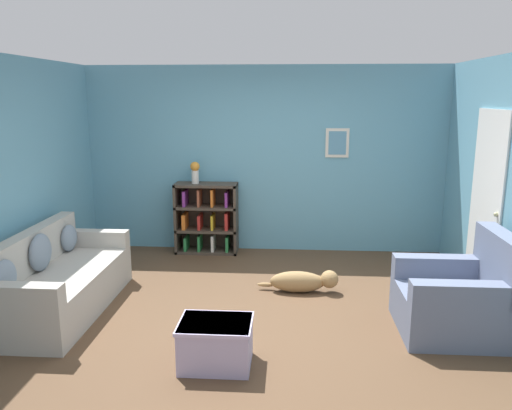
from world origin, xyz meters
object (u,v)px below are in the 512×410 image
at_px(coffee_table, 216,342).
at_px(vase, 195,171).
at_px(recliner_chair, 461,299).
at_px(dog, 303,281).
at_px(couch, 57,282).
at_px(bookshelf, 207,218).

xyz_separation_m(coffee_table, vase, (-0.72, 3.04, 0.96)).
bearing_deg(recliner_chair, vase, 142.03).
relative_size(recliner_chair, dog, 1.07).
height_order(coffee_table, vase, vase).
bearing_deg(vase, dog, -43.52).
xyz_separation_m(couch, recliner_chair, (3.99, -0.21, 0.02)).
bearing_deg(dog, vase, 136.48).
bearing_deg(couch, coffee_table, -28.36).
relative_size(couch, vase, 6.24).
xyz_separation_m(couch, bookshelf, (1.21, 2.09, 0.18)).
bearing_deg(dog, coffee_table, -114.94).
bearing_deg(dog, recliner_chair, -31.23).
distance_m(couch, vase, 2.48).
height_order(bookshelf, recliner_chair, bookshelf).
height_order(couch, coffee_table, couch).
height_order(couch, dog, couch).
bearing_deg(coffee_table, bookshelf, 100.66).
bearing_deg(couch, bookshelf, 59.94).
xyz_separation_m(couch, dog, (2.54, 0.66, -0.18)).
distance_m(recliner_chair, dog, 1.70).
bearing_deg(dog, bookshelf, 133.03).
distance_m(bookshelf, recliner_chair, 3.61).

